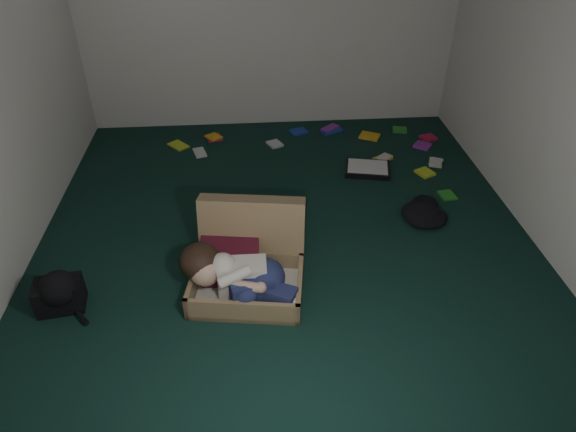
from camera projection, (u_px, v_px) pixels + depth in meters
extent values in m
plane|color=black|center=(287.00, 240.00, 4.18)|extent=(4.50, 4.50, 0.00)
plane|color=silver|center=(269.00, 5.00, 5.25)|extent=(4.50, 0.00, 4.50)
plane|color=silver|center=(342.00, 356.00, 1.60)|extent=(4.50, 0.00, 4.50)
plane|color=silver|center=(573.00, 79.00, 3.56)|extent=(0.00, 4.50, 4.50)
cube|color=#8D724D|center=(247.00, 285.00, 3.62)|extent=(0.85, 0.66, 0.18)
cube|color=beige|center=(247.00, 290.00, 3.64)|extent=(0.78, 0.59, 0.02)
cube|color=#8D724D|center=(252.00, 233.00, 3.80)|extent=(0.80, 0.35, 0.57)
cube|color=silver|center=(243.00, 277.00, 3.54)|extent=(0.33, 0.19, 0.24)
sphere|color=tan|center=(205.00, 271.00, 3.49)|extent=(0.21, 0.21, 0.21)
ellipsoid|color=black|center=(200.00, 261.00, 3.52)|extent=(0.28, 0.29, 0.24)
ellipsoid|color=#20264F|center=(267.00, 277.00, 3.54)|extent=(0.26, 0.29, 0.24)
cube|color=#20264F|center=(252.00, 290.00, 3.45)|extent=(0.31, 0.21, 0.16)
cube|color=#20264F|center=(276.00, 295.00, 3.45)|extent=(0.30, 0.24, 0.12)
sphere|color=white|center=(292.00, 295.00, 3.49)|extent=(0.12, 0.12, 0.12)
sphere|color=white|center=(292.00, 304.00, 3.43)|extent=(0.11, 0.11, 0.11)
cylinder|color=tan|center=(248.00, 286.00, 3.39)|extent=(0.21, 0.10, 0.07)
cube|color=#4B0F21|center=(231.00, 264.00, 3.73)|extent=(0.41, 0.33, 0.27)
cube|color=#4B0F21|center=(229.00, 249.00, 3.65)|extent=(0.43, 0.35, 0.02)
cube|color=black|center=(367.00, 169.00, 5.06)|extent=(0.49, 0.40, 0.05)
cube|color=white|center=(368.00, 166.00, 5.05)|extent=(0.44, 0.35, 0.01)
cube|color=#BED425|center=(178.00, 145.00, 5.51)|extent=(0.18, 0.14, 0.02)
cube|color=#B8183A|center=(214.00, 138.00, 5.66)|extent=(0.23, 0.22, 0.02)
cube|color=silver|center=(275.00, 144.00, 5.54)|extent=(0.18, 0.21, 0.02)
cube|color=navy|center=(332.00, 131.00, 5.79)|extent=(0.19, 0.22, 0.02)
cube|color=gold|center=(370.00, 136.00, 5.69)|extent=(0.23, 0.21, 0.02)
cube|color=#258A25|center=(400.00, 130.00, 5.82)|extent=(0.19, 0.15, 0.02)
cube|color=purple|center=(422.00, 146.00, 5.50)|extent=(0.23, 0.22, 0.02)
cube|color=beige|center=(436.00, 163.00, 5.20)|extent=(0.17, 0.20, 0.02)
cube|color=#BED425|center=(425.00, 173.00, 5.04)|extent=(0.20, 0.22, 0.02)
cube|color=#B8183A|center=(428.00, 138.00, 5.65)|extent=(0.22, 0.20, 0.02)
cube|color=silver|center=(200.00, 153.00, 5.38)|extent=(0.20, 0.17, 0.02)
cube|color=navy|center=(299.00, 132.00, 5.78)|extent=(0.22, 0.23, 0.02)
cube|color=gold|center=(383.00, 159.00, 5.27)|extent=(0.15, 0.20, 0.02)
cube|color=#258A25|center=(447.00, 195.00, 4.71)|extent=(0.21, 0.23, 0.02)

